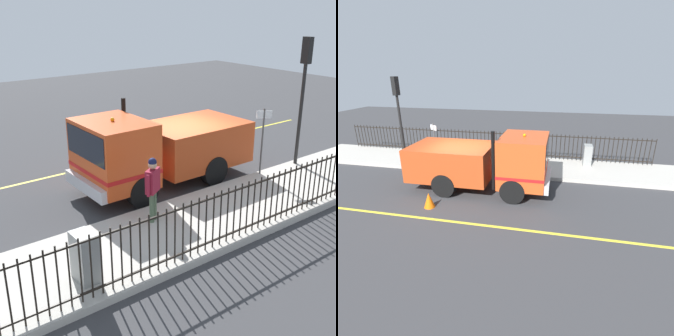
{
  "view_description": "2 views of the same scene",
  "coord_description": "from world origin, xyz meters",
  "views": [
    {
      "loc": [
        10.75,
        -8.72,
        5.56
      ],
      "look_at": [
        0.73,
        -1.15,
        0.82
      ],
      "focal_mm": 47.38,
      "sensor_mm": 36.0,
      "label": 1
    },
    {
      "loc": [
        -9.83,
        -3.98,
        4.79
      ],
      "look_at": [
        0.51,
        -1.79,
        0.83
      ],
      "focal_mm": 28.14,
      "sensor_mm": 36.0,
      "label": 2
    }
  ],
  "objects": [
    {
      "name": "ground_plane",
      "position": [
        0.0,
        0.0,
        0.0
      ],
      "size": [
        44.96,
        44.96,
        0.0
      ],
      "primitive_type": "plane",
      "color": "#38383A",
      "rests_on": "ground"
    },
    {
      "name": "sidewalk_slab",
      "position": [
        2.92,
        0.0,
        0.09
      ],
      "size": [
        2.93,
        20.44,
        0.17
      ],
      "primitive_type": "cube",
      "color": "#B7B2A8",
      "rests_on": "ground"
    },
    {
      "name": "lane_marking",
      "position": [
        -2.73,
        0.0,
        0.0
      ],
      "size": [
        0.12,
        18.39,
        0.01
      ],
      "primitive_type": "cube",
      "color": "yellow",
      "rests_on": "ground"
    },
    {
      "name": "work_truck",
      "position": [
        0.04,
        -1.17,
        1.3
      ],
      "size": [
        2.4,
        5.83,
        2.74
      ],
      "rotation": [
        0.0,
        0.0,
        3.15
      ],
      "color": "#D84C1E",
      "rests_on": "ground"
    },
    {
      "name": "worker_standing",
      "position": [
        2.24,
        -2.78,
        1.24
      ],
      "size": [
        0.45,
        0.56,
        1.74
      ],
      "rotation": [
        0.0,
        0.0,
        2.13
      ],
      "color": "maroon",
      "rests_on": "sidewalk_slab"
    },
    {
      "name": "iron_fence",
      "position": [
        4.17,
        -0.0,
        0.87
      ],
      "size": [
        0.04,
        17.41,
        1.38
      ],
      "color": "black",
      "rests_on": "sidewalk_slab"
    },
    {
      "name": "traffic_light_near",
      "position": [
        1.7,
        3.77,
        3.23
      ],
      "size": [
        0.32,
        0.23,
        4.32
      ],
      "rotation": [
        0.0,
        0.0,
        3.06
      ],
      "color": "black",
      "rests_on": "sidewalk_slab"
    },
    {
      "name": "utility_cabinet",
      "position": [
        3.54,
        -5.39,
        0.7
      ],
      "size": [
        0.61,
        0.4,
        1.05
      ],
      "primitive_type": "cube",
      "color": "gray",
      "rests_on": "sidewalk_slab"
    },
    {
      "name": "traffic_cone",
      "position": [
        -1.96,
        0.59,
        0.29
      ],
      "size": [
        0.4,
        0.4,
        0.57
      ],
      "primitive_type": "cone",
      "color": "orange",
      "rests_on": "ground"
    },
    {
      "name": "street_sign",
      "position": [
        1.63,
        2.0,
        1.56
      ],
      "size": [
        0.3,
        0.44,
        2.21
      ],
      "color": "#4C4C4C",
      "rests_on": "sidewalk_slab"
    }
  ]
}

